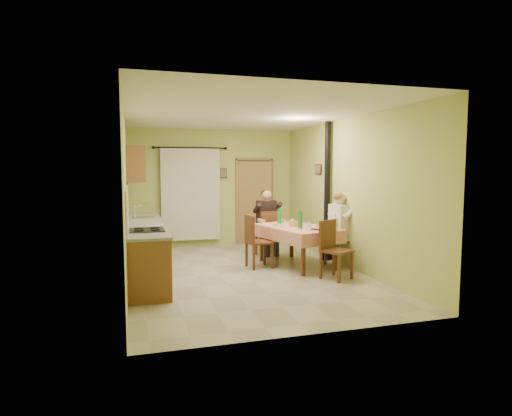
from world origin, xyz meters
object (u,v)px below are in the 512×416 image
object	(u,v)px
man_far	(267,215)
stove_flue	(327,210)
dining_table	(297,246)
man_right	(340,220)
chair_left	(258,252)
chair_far	(267,242)
chair_right	(340,250)
chair_near	(336,262)

from	to	relation	value
man_far	stove_flue	distance (m)	1.28
dining_table	man_right	size ratio (longest dim) A/B	1.35
chair_left	man_right	world-z (taller)	man_right
chair_left	man_far	distance (m)	1.26
man_far	dining_table	bearing A→B (deg)	-80.58
man_right	chair_far	bearing A→B (deg)	30.86
chair_right	chair_left	distance (m)	1.59
chair_far	stove_flue	size ratio (longest dim) A/B	0.35
chair_near	chair_left	size ratio (longest dim) A/B	0.99
chair_left	man_far	size ratio (longest dim) A/B	0.72
chair_near	dining_table	bearing A→B (deg)	-104.04
dining_table	chair_right	bearing A→B (deg)	-28.19
chair_left	chair_right	bearing A→B (deg)	73.98
dining_table	stove_flue	world-z (taller)	stove_flue
dining_table	chair_right	distance (m)	0.85
chair_right	chair_far	bearing A→B (deg)	31.31
chair_far	chair_left	size ratio (longest dim) A/B	0.97
chair_right	chair_left	xyz separation A→B (m)	(-1.56, 0.28, -0.00)
chair_far	chair_right	size ratio (longest dim) A/B	0.96
chair_right	chair_left	size ratio (longest dim) A/B	1.01
man_far	stove_flue	size ratio (longest dim) A/B	0.50
man_far	man_right	distance (m)	1.67
stove_flue	chair_near	bearing A→B (deg)	-109.86
stove_flue	chair_far	bearing A→B (deg)	146.23
chair_left	stove_flue	bearing A→B (deg)	94.81
chair_right	stove_flue	bearing A→B (deg)	-6.51
chair_right	chair_left	world-z (taller)	chair_right
chair_far	man_far	distance (m)	0.59
chair_far	man_far	xyz separation A→B (m)	(-0.00, 0.01, 0.59)
chair_far	stove_flue	xyz separation A→B (m)	(1.05, -0.70, 0.73)
dining_table	chair_near	xyz separation A→B (m)	(0.26, -1.10, -0.09)
man_far	chair_left	bearing A→B (deg)	-120.00
man_far	stove_flue	world-z (taller)	stove_flue
chair_left	man_right	size ratio (longest dim) A/B	0.72
chair_far	chair_near	xyz separation A→B (m)	(0.52, -2.17, 0.00)
chair_far	chair_right	bearing A→B (deg)	-53.91
man_far	chair_far	bearing A→B (deg)	-90.00
chair_right	man_right	xyz separation A→B (m)	(-0.02, -0.00, 0.59)
chair_near	chair_far	bearing A→B (deg)	-103.96
dining_table	stove_flue	distance (m)	1.08
chair_near	chair_left	bearing A→B (deg)	-76.74
chair_right	man_right	size ratio (longest dim) A/B	0.73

